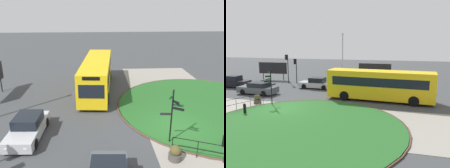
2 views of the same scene
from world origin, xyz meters
TOP-DOWN VIEW (x-y plane):
  - ground at (0.00, 0.00)m, footprint 120.00×120.00m
  - sidewalk_paving at (0.00, -1.99)m, footprint 32.00×8.02m
  - grass_island at (3.36, -3.82)m, footprint 14.85×14.85m
  - grass_kerb_ring at (3.36, -3.82)m, footprint 15.16×15.16m
  - signpost_directional at (-1.85, 0.87)m, footprint 0.52×1.31m
  - bollard_foreground at (-2.54, -2.22)m, footprint 0.24×0.24m
  - railing_grass_edge at (-3.71, -0.83)m, footprint 1.65×3.84m
  - bus_yellow at (8.03, 5.39)m, footprint 10.94×3.32m
  - car_near_lane at (-0.53, 9.86)m, footprint 4.51×1.99m
  - planter_near_signpost at (-3.54, 1.09)m, footprint 0.73×0.73m

SIDE VIEW (x-z plane):
  - ground at x=0.00m, z-range 0.00..0.00m
  - sidewalk_paving at x=0.00m, z-range 0.00..0.02m
  - grass_island at x=3.36m, z-range 0.00..0.10m
  - grass_kerb_ring at x=3.36m, z-range 0.00..0.11m
  - planter_near_signpost at x=-3.54m, z-range -0.04..0.87m
  - bollard_foreground at x=-2.54m, z-range 0.01..0.94m
  - car_near_lane at x=-0.53m, z-range -0.07..1.37m
  - railing_grass_edge at x=-3.71m, z-range 0.16..1.23m
  - bus_yellow at x=8.03m, z-range 0.12..3.23m
  - signpost_directional at x=-1.85m, z-range 0.27..3.81m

